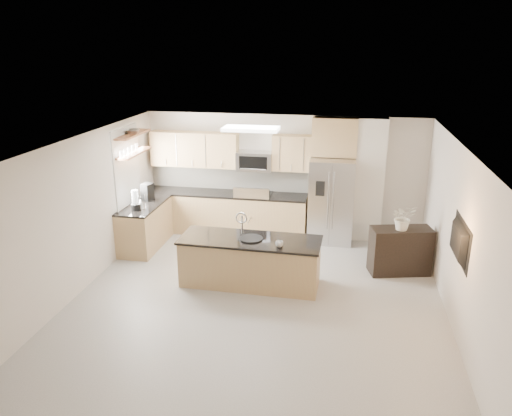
% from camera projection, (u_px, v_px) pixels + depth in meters
% --- Properties ---
extents(floor, '(6.50, 6.50, 0.00)m').
position_uv_depth(floor, '(257.00, 300.00, 8.21)').
color(floor, '#B0ACA8').
rests_on(floor, ground).
extents(ceiling, '(6.00, 6.50, 0.02)m').
position_uv_depth(ceiling, '(257.00, 144.00, 7.39)').
color(ceiling, silver).
rests_on(ceiling, wall_back).
extents(wall_back, '(6.00, 0.02, 2.60)m').
position_uv_depth(wall_back, '(284.00, 175.00, 10.83)').
color(wall_back, beige).
rests_on(wall_back, floor).
extents(wall_front, '(6.00, 0.02, 2.60)m').
position_uv_depth(wall_front, '(196.00, 344.00, 4.77)').
color(wall_front, beige).
rests_on(wall_front, floor).
extents(wall_left, '(0.02, 6.50, 2.60)m').
position_uv_depth(wall_left, '(80.00, 215.00, 8.31)').
color(wall_left, beige).
rests_on(wall_left, floor).
extents(wall_right, '(0.02, 6.50, 2.60)m').
position_uv_depth(wall_right, '(458.00, 239.00, 7.29)').
color(wall_right, beige).
rests_on(wall_right, floor).
extents(back_counter, '(3.55, 0.66, 1.44)m').
position_uv_depth(back_counter, '(226.00, 212.00, 11.01)').
color(back_counter, tan).
rests_on(back_counter, floor).
extents(left_counter, '(0.66, 1.50, 0.92)m').
position_uv_depth(left_counter, '(145.00, 225.00, 10.25)').
color(left_counter, tan).
rests_on(left_counter, floor).
extents(range, '(0.76, 0.64, 1.14)m').
position_uv_depth(range, '(254.00, 214.00, 10.89)').
color(range, black).
rests_on(range, floor).
extents(upper_cabinets, '(3.50, 0.33, 0.75)m').
position_uv_depth(upper_cabinets, '(223.00, 150.00, 10.74)').
color(upper_cabinets, tan).
rests_on(upper_cabinets, wall_back).
extents(microwave, '(0.76, 0.40, 0.40)m').
position_uv_depth(microwave, '(255.00, 161.00, 10.64)').
color(microwave, '#B2B2B5').
rests_on(microwave, upper_cabinets).
extents(refrigerator, '(0.92, 0.78, 1.78)m').
position_uv_depth(refrigerator, '(331.00, 201.00, 10.43)').
color(refrigerator, '#B2B2B5').
rests_on(refrigerator, floor).
extents(partition_column, '(0.60, 0.30, 2.60)m').
position_uv_depth(partition_column, '(369.00, 181.00, 10.38)').
color(partition_column, silver).
rests_on(partition_column, floor).
extents(window, '(0.04, 1.15, 1.65)m').
position_uv_depth(window, '(127.00, 168.00, 9.93)').
color(window, white).
rests_on(window, wall_left).
extents(shelf_lower, '(0.30, 1.20, 0.04)m').
position_uv_depth(shelf_lower, '(133.00, 153.00, 9.90)').
color(shelf_lower, brown).
rests_on(shelf_lower, wall_left).
extents(shelf_upper, '(0.30, 1.20, 0.04)m').
position_uv_depth(shelf_upper, '(132.00, 134.00, 9.78)').
color(shelf_upper, brown).
rests_on(shelf_upper, wall_left).
extents(ceiling_fixture, '(1.00, 0.50, 0.06)m').
position_uv_depth(ceiling_fixture, '(251.00, 129.00, 8.96)').
color(ceiling_fixture, white).
rests_on(ceiling_fixture, ceiling).
extents(island, '(2.45, 0.93, 1.27)m').
position_uv_depth(island, '(250.00, 261.00, 8.66)').
color(island, tan).
rests_on(island, floor).
extents(credenza, '(1.16, 0.70, 0.86)m').
position_uv_depth(credenza, '(400.00, 251.00, 9.08)').
color(credenza, black).
rests_on(credenza, floor).
extents(cup, '(0.17, 0.17, 0.10)m').
position_uv_depth(cup, '(279.00, 244.00, 8.18)').
color(cup, silver).
rests_on(cup, island).
extents(platter, '(0.52, 0.52, 0.02)m').
position_uv_depth(platter, '(251.00, 238.00, 8.52)').
color(platter, black).
rests_on(platter, island).
extents(blender, '(0.18, 0.18, 0.41)m').
position_uv_depth(blender, '(135.00, 201.00, 9.70)').
color(blender, black).
rests_on(blender, left_counter).
extents(kettle, '(0.18, 0.18, 0.23)m').
position_uv_depth(kettle, '(141.00, 203.00, 9.84)').
color(kettle, '#B2B2B5').
rests_on(kettle, left_counter).
extents(coffee_maker, '(0.24, 0.27, 0.35)m').
position_uv_depth(coffee_maker, '(147.00, 192.00, 10.32)').
color(coffee_maker, black).
rests_on(coffee_maker, left_counter).
extents(bowl, '(0.51, 0.51, 0.09)m').
position_uv_depth(bowl, '(132.00, 131.00, 9.78)').
color(bowl, '#B2B2B5').
rests_on(bowl, shelf_upper).
extents(flower_vase, '(0.78, 0.73, 0.70)m').
position_uv_depth(flower_vase, '(404.00, 211.00, 8.78)').
color(flower_vase, silver).
rests_on(flower_vase, credenza).
extents(television, '(0.14, 1.08, 0.62)m').
position_uv_depth(television, '(455.00, 241.00, 7.10)').
color(television, black).
rests_on(television, wall_right).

